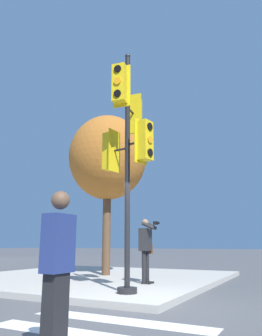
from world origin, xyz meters
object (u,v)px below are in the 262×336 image
pedestrian_distant (57,267)px  street_tree (108,158)px  person_photographer (146,245)px  fire_hydrant (59,269)px  traffic_signal_pole (127,138)px

pedestrian_distant → street_tree: size_ratio=0.30×
person_photographer → pedestrian_distant: (-5.43, -1.47, -0.23)m
pedestrian_distant → fire_hydrant: 5.36m
person_photographer → pedestrian_distant: person_photographer is taller
person_photographer → pedestrian_distant: 5.63m
traffic_signal_pole → pedestrian_distant: traffic_signal_pole is taller
pedestrian_distant → street_tree: street_tree is taller
traffic_signal_pole → street_tree: (3.38, 2.59, 0.63)m
street_tree → pedestrian_distant: bearing=-152.3°
person_photographer → fire_hydrant: size_ratio=2.12×
person_photographer → fire_hydrant: person_photographer is taller
fire_hydrant → traffic_signal_pole: bearing=-103.3°
traffic_signal_pole → fire_hydrant: bearing=76.7°
pedestrian_distant → fire_hydrant: (4.16, 3.35, -0.38)m
pedestrian_distant → fire_hydrant: pedestrian_distant is taller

